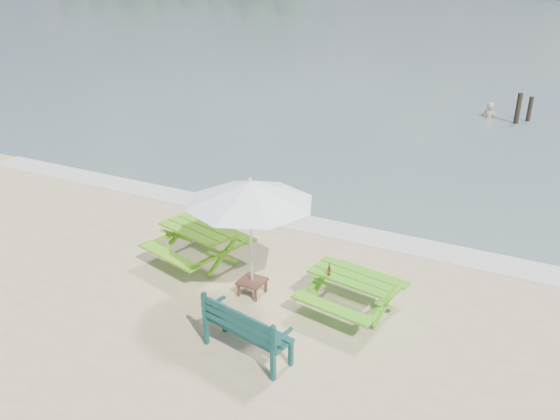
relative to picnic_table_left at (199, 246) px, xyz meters
The scene contains 10 objects.
sea 83.15m from the picnic_table_left, 88.93° to the left, with size 300.00×300.00×0.00m, color slate.
foam_strip 3.16m from the picnic_table_left, 60.49° to the left, with size 22.00×0.90×0.01m, color silver.
picnic_table_left is the anchor object (origin of this frame).
picnic_table_right 3.44m from the picnic_table_left, ahead, with size 1.74×1.88×0.71m.
park_bench 3.23m from the picnic_table_left, 41.71° to the right, with size 1.57×0.80×0.92m.
side_table 1.72m from the picnic_table_left, 20.05° to the right, with size 0.48×0.48×0.30m.
patio_umbrella 2.41m from the picnic_table_left, 20.05° to the right, with size 2.40×2.40×2.28m.
beer_bottle 3.12m from the picnic_table_left, ahead, with size 0.06×0.06×0.24m.
swimmer 16.28m from the picnic_table_left, 77.05° to the left, with size 0.70×0.54×1.70m.
mooring_pilings 16.26m from the picnic_table_left, 72.41° to the left, with size 0.59×0.79×1.42m.
Camera 1 is at (4.51, -6.31, 5.56)m, focal length 35.00 mm.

